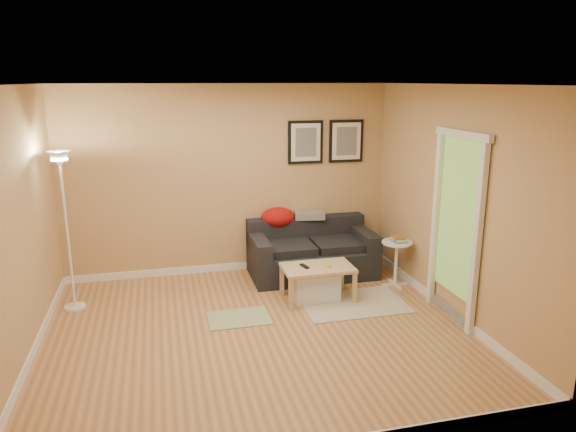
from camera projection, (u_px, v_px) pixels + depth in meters
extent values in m
plane|color=tan|center=(258.00, 332.00, 5.72)|extent=(4.50, 4.50, 0.00)
plane|color=white|center=(254.00, 85.00, 5.07)|extent=(4.50, 4.50, 0.00)
plane|color=tan|center=(229.00, 181.00, 7.27)|extent=(4.50, 0.00, 4.50)
plane|color=tan|center=(311.00, 288.00, 3.51)|extent=(4.50, 0.00, 4.50)
plane|color=tan|center=(15.00, 230.00, 4.87)|extent=(0.00, 4.00, 4.00)
plane|color=tan|center=(454.00, 204.00, 5.92)|extent=(0.00, 4.00, 4.00)
cube|color=white|center=(232.00, 267.00, 7.58)|extent=(4.50, 0.02, 0.10)
cube|color=white|center=(33.00, 353.00, 5.18)|extent=(0.02, 4.00, 0.10)
cube|color=white|center=(444.00, 307.00, 6.23)|extent=(0.02, 4.00, 0.10)
cube|color=#BFAE97|center=(353.00, 303.00, 6.44)|extent=(1.25, 0.85, 0.01)
cube|color=#668C4C|center=(239.00, 318.00, 6.04)|extent=(0.70, 0.50, 0.01)
cube|color=black|center=(304.00, 266.00, 6.45)|extent=(0.09, 0.17, 0.02)
cylinder|color=yellow|center=(329.00, 266.00, 6.44)|extent=(0.07, 0.07, 0.03)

